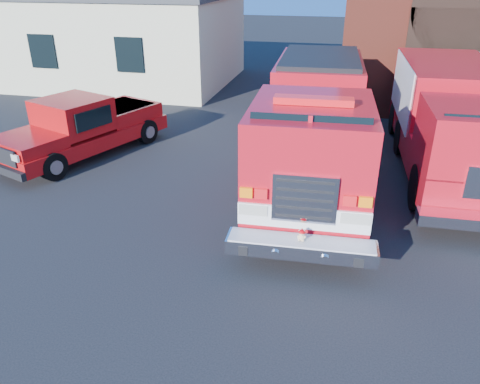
% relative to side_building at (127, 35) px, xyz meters
% --- Properties ---
extents(ground, '(100.00, 100.00, 0.00)m').
position_rel_side_building_xyz_m(ground, '(9.00, -13.00, -2.20)').
color(ground, black).
rests_on(ground, ground).
extents(side_building, '(10.20, 8.20, 4.35)m').
position_rel_side_building_xyz_m(side_building, '(0.00, 0.00, 0.00)').
color(side_building, beige).
rests_on(side_building, ground).
extents(fire_engine, '(3.05, 9.56, 2.91)m').
position_rel_side_building_xyz_m(fire_engine, '(10.08, -10.03, -0.69)').
color(fire_engine, black).
rests_on(fire_engine, ground).
extents(pickup_truck, '(3.77, 5.82, 1.79)m').
position_rel_side_building_xyz_m(pickup_truck, '(3.12, -9.99, -1.36)').
color(pickup_truck, black).
rests_on(pickup_truck, ground).
extents(secondary_truck, '(2.84, 8.53, 2.75)m').
position_rel_side_building_xyz_m(secondary_truck, '(13.75, -8.60, -0.71)').
color(secondary_truck, black).
rests_on(secondary_truck, ground).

